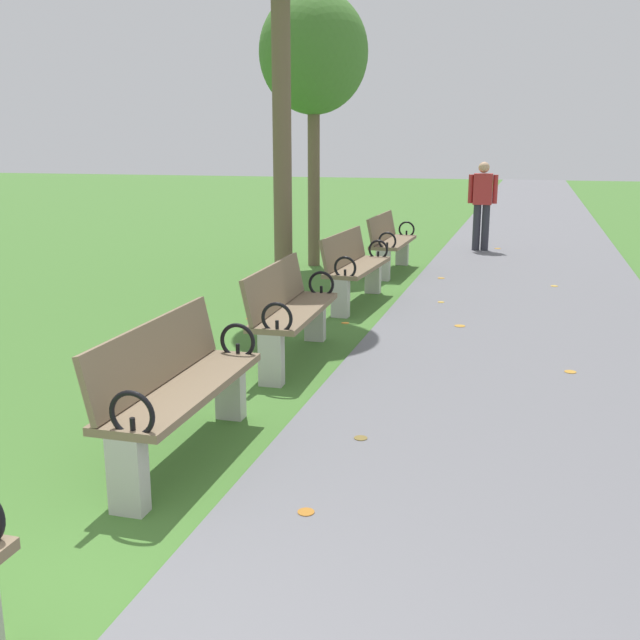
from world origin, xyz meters
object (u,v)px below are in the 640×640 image
park_bench_2 (177,386)px  park_bench_5 (390,241)px  park_bench_4 (354,266)px  tree_2 (314,55)px  pedestrian_walking (482,201)px  park_bench_3 (290,310)px

park_bench_2 → park_bench_5: bearing=90.0°
park_bench_2 → park_bench_5: (0.00, 7.25, 0.00)m
park_bench_4 → park_bench_5: (-0.00, 2.42, 0.00)m
tree_2 → pedestrian_walking: size_ratio=2.64×
park_bench_2 → tree_2: 8.18m
park_bench_2 → park_bench_3: (0.00, 2.27, 0.00)m
park_bench_3 → park_bench_2: bearing=-90.0°
park_bench_3 → park_bench_5: 4.98m
park_bench_2 → park_bench_5: 7.25m
pedestrian_walking → park_bench_2: bearing=-96.9°
park_bench_2 → tree_2: size_ratio=0.38×
park_bench_2 → pedestrian_walking: 10.02m
park_bench_3 → park_bench_5: (-0.00, 4.98, 0.00)m
park_bench_2 → park_bench_5: size_ratio=1.00×
park_bench_2 → park_bench_3: same height
park_bench_3 → park_bench_4: size_ratio=1.00×
park_bench_2 → pedestrian_walking: size_ratio=0.99×
pedestrian_walking → park_bench_4: bearing=-103.2°
park_bench_4 → tree_2: 4.15m
park_bench_5 → pedestrian_walking: (1.20, 2.69, 0.44)m
park_bench_3 → park_bench_5: same height
park_bench_5 → park_bench_4: bearing=-90.0°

